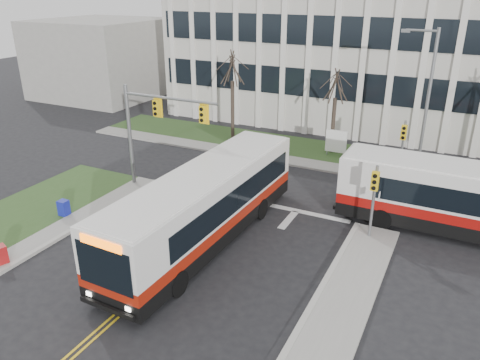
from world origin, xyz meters
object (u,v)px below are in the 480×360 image
directory_sign (336,142)px  newspaper_box_blue (64,209)px  streetlight (425,97)px  bus_cross (475,204)px  newspaper_box_red (1,256)px  bus_main (205,207)px

directory_sign → newspaper_box_blue: bearing=-123.7°
streetlight → bus_cross: 8.34m
directory_sign → newspaper_box_red: directory_sign is taller
streetlight → newspaper_box_red: bearing=-128.2°
bus_main → bus_cross: size_ratio=1.03×
streetlight → newspaper_box_blue: bearing=-138.2°
bus_cross → newspaper_box_red: 22.07m
bus_main → newspaper_box_blue: size_ratio=13.98×
newspaper_box_red → bus_cross: bearing=53.1°
bus_main → newspaper_box_blue: bus_main is taller
directory_sign → bus_cross: bearing=-41.4°
streetlight → newspaper_box_red: 24.44m
streetlight → newspaper_box_blue: (-15.86, -14.20, -4.72)m
newspaper_box_blue → bus_cross: bearing=20.7°
streetlight → bus_main: 15.53m
bus_cross → newspaper_box_blue: bearing=-68.5°
directory_sign → bus_cross: size_ratio=0.16×
bus_main → newspaper_box_blue: bearing=-169.3°
newspaper_box_blue → bus_main: bearing=8.5°
directory_sign → newspaper_box_blue: (-10.33, -15.50, -0.70)m
newspaper_box_blue → newspaper_box_red: 4.75m
directory_sign → newspaper_box_blue: 18.64m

